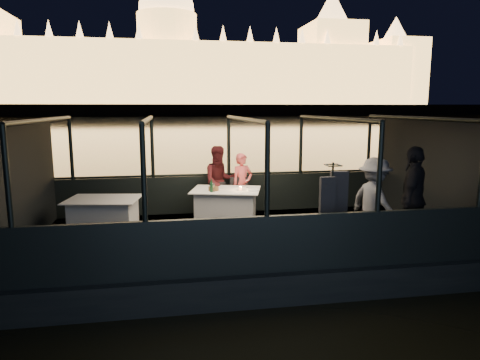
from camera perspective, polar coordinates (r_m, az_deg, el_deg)
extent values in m
plane|color=black|center=(88.19, -8.86, 7.61)|extent=(500.00, 500.00, 0.00)
cube|color=black|center=(8.79, 0.45, -10.44)|extent=(8.60, 4.40, 1.00)
cube|color=black|center=(8.64, 0.45, -7.45)|extent=(8.00, 4.00, 0.04)
cube|color=black|center=(10.44, -1.49, -1.79)|extent=(8.00, 0.08, 0.90)
cube|color=black|center=(6.63, 3.55, -8.58)|extent=(8.00, 0.08, 0.90)
cube|color=#423D33|center=(218.14, -9.47, 9.03)|extent=(400.00, 140.00, 6.00)
cube|color=silver|center=(9.35, -1.89, -3.55)|extent=(1.68, 1.40, 0.77)
cube|color=silver|center=(8.98, -17.67, -4.58)|extent=(1.54, 1.22, 0.74)
cube|color=black|center=(9.76, -2.88, -2.61)|extent=(0.44, 0.44, 0.80)
cube|color=black|center=(9.86, 0.03, -2.47)|extent=(0.45, 0.45, 0.91)
imported|color=#E75654|center=(10.05, 0.31, -0.49)|extent=(0.62, 0.52, 1.47)
imported|color=#3F1114|center=(9.97, -2.73, -0.59)|extent=(0.87, 0.73, 1.64)
imported|color=silver|center=(8.26, 17.48, -2.48)|extent=(0.88, 1.18, 1.63)
imported|color=black|center=(8.18, 22.01, -2.87)|extent=(1.07, 1.13, 1.87)
cylinder|color=#153C20|center=(8.98, -3.84, -0.67)|extent=(0.08, 0.08, 0.28)
cylinder|color=brown|center=(9.17, -3.54, -1.16)|extent=(0.26, 0.26, 0.09)
cylinder|color=orange|center=(9.21, 0.05, -1.09)|extent=(0.07, 0.07, 0.07)
cylinder|color=white|center=(9.19, 1.82, -1.32)|extent=(0.34, 0.34, 0.02)
cylinder|color=white|center=(9.31, -3.07, -1.19)|extent=(0.22, 0.22, 0.01)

